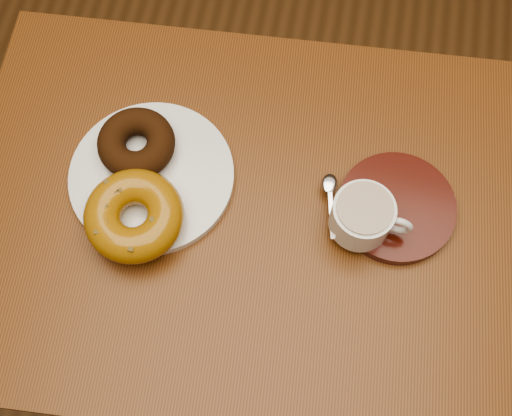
% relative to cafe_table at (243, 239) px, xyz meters
% --- Properties ---
extents(ground, '(6.00, 6.00, 0.00)m').
position_rel_cafe_table_xyz_m(ground, '(0.03, 0.25, -0.60)').
color(ground, '#56361B').
rests_on(ground, ground).
extents(cafe_table, '(0.79, 0.61, 0.71)m').
position_rel_cafe_table_xyz_m(cafe_table, '(0.00, 0.00, 0.00)').
color(cafe_table, brown).
rests_on(cafe_table, ground).
extents(donut_plate, '(0.24, 0.24, 0.01)m').
position_rel_cafe_table_xyz_m(donut_plate, '(-0.13, 0.03, 0.12)').
color(donut_plate, silver).
rests_on(donut_plate, cafe_table).
extents(donut_cinnamon, '(0.14, 0.14, 0.04)m').
position_rel_cafe_table_xyz_m(donut_cinnamon, '(-0.15, 0.06, 0.15)').
color(donut_cinnamon, black).
rests_on(donut_cinnamon, donut_plate).
extents(donut_caramel, '(0.13, 0.13, 0.05)m').
position_rel_cafe_table_xyz_m(donut_caramel, '(-0.13, -0.05, 0.15)').
color(donut_caramel, '#9D6611').
rests_on(donut_caramel, donut_plate).
extents(saucer, '(0.20, 0.20, 0.02)m').
position_rel_cafe_table_xyz_m(saucer, '(0.20, 0.04, 0.12)').
color(saucer, '#3A0E08').
rests_on(saucer, cafe_table).
extents(coffee_cup, '(0.10, 0.08, 0.06)m').
position_rel_cafe_table_xyz_m(coffee_cup, '(0.16, 0.00, 0.16)').
color(coffee_cup, silver).
rests_on(coffee_cup, saucer).
extents(teaspoon, '(0.03, 0.09, 0.01)m').
position_rel_cafe_table_xyz_m(teaspoon, '(0.11, 0.04, 0.13)').
color(teaspoon, silver).
rests_on(teaspoon, saucer).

